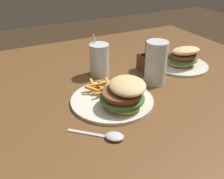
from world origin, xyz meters
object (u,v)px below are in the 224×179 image
beer_glass (156,63)px  condiment_caddy (151,59)px  juice_glass (99,60)px  meal_plate_near (119,96)px  meal_plate_far (183,59)px  spoon (112,136)px

beer_glass → condiment_caddy: (-0.10, 0.05, -0.03)m
juice_glass → condiment_caddy: (0.06, 0.20, -0.01)m
meal_plate_near → meal_plate_far: 0.41m
meal_plate_near → spoon: size_ratio=2.08×
meal_plate_near → spoon: bearing=-34.7°
spoon → beer_glass: bearing=78.9°
spoon → meal_plate_near: bearing=97.4°
juice_glass → meal_plate_near: bearing=-9.9°
juice_glass → meal_plate_far: size_ratio=0.71×
spoon → meal_plate_far: 0.56m
meal_plate_near → beer_glass: beer_glass is taller
beer_glass → meal_plate_far: 0.21m
spoon → condiment_caddy: condiment_caddy is taller
meal_plate_near → beer_glass: 0.22m
meal_plate_near → juice_glass: juice_glass is taller
juice_glass → condiment_caddy: juice_glass is taller
meal_plate_near → juice_glass: 0.24m
meal_plate_near → spoon: 0.17m
condiment_caddy → spoon: bearing=-47.0°
beer_glass → juice_glass: beer_glass is taller
beer_glass → meal_plate_near: bearing=-67.9°
beer_glass → condiment_caddy: size_ratio=1.30×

